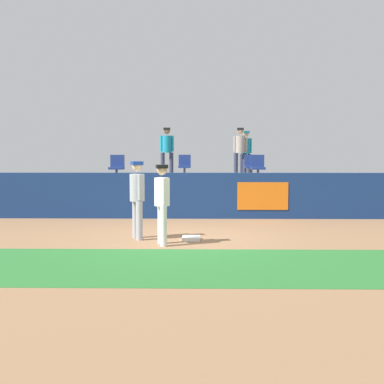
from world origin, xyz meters
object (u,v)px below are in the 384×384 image
Objects in this scene: player_fielder_home at (162,199)px; spectator_capped at (246,150)px; spectator_hooded at (240,149)px; seat_back_right at (251,165)px; spectator_casual at (167,148)px; seat_back_center at (185,165)px; first_base at (191,238)px; player_runner_visitor at (137,194)px; seat_front_left at (117,166)px; seat_front_right at (258,166)px.

player_fielder_home is 9.05m from spectator_capped.
spectator_hooded is 0.65m from spectator_capped.
player_fielder_home is 8.41m from spectator_hooded.
seat_back_right is 3.33m from spectator_casual.
seat_back_center is (0.23, 7.44, 0.55)m from player_fielder_home.
player_fielder_home is 0.92× the size of spectator_hooded.
seat_back_right reaches higher than player_fielder_home.
spectator_capped is at bearing 76.23° from first_base.
seat_front_left is (-1.32, 4.95, 0.51)m from player_runner_visitor.
seat_back_right is at bearing 145.41° from player_fielder_home.
seat_front_right is at bearing -0.00° from seat_front_left.
seat_front_right is 2.48m from spectator_hooded.
player_runner_visitor is 2.09× the size of seat_front_right.
spectator_casual is at bearing 155.79° from player_runner_visitor.
seat_front_left reaches higher than player_runner_visitor.
spectator_casual reaches higher than player_fielder_home.
seat_back_center is at bearing 39.66° from seat_front_left.
spectator_hooded reaches higher than player_fielder_home.
seat_front_right is at bearing 104.11° from spectator_hooded.
spectator_casual is (0.14, 7.67, 1.12)m from player_runner_visitor.
seat_back_center reaches higher than first_base.
spectator_capped is (0.26, 0.60, -0.05)m from spectator_hooded.
player_fielder_home is 2.02× the size of seat_front_right.
spectator_capped is at bearing 33.37° from seat_front_left.
seat_front_left reaches higher than player_fielder_home.
spectator_hooded is 1.05× the size of spectator_capped.
first_base is 8.52m from spectator_capped.
spectator_capped is at bearing -108.14° from spectator_hooded.
seat_front_left is 3.15m from spectator_casual.
seat_back_center is (0.85, 6.75, 0.51)m from player_runner_visitor.
spectator_capped reaches higher than player_fielder_home.
seat_back_center is 2.24m from spectator_hooded.
spectator_hooded is at bearing 135.02° from player_runner_visitor.
first_base is 0.23× the size of player_runner_visitor.
player_runner_visitor reaches higher than player_fielder_home.
player_runner_visitor is 2.09× the size of seat_back_right.
seat_back_center is 2.82m from seat_front_left.
player_fielder_home is 2.02× the size of seat_front_left.
first_base is 0.22× the size of spectator_hooded.
seat_front_left is at bearing 34.35° from spectator_hooded.
seat_back_right is at bearing 130.88° from player_runner_visitor.
first_base is 1.26m from player_fielder_home.
spectator_capped is (1.97, 8.03, 2.03)m from first_base.
spectator_capped is (-0.11, 2.97, 0.55)m from seat_front_right.
player_runner_visitor is at bearing -97.17° from seat_back_center.
spectator_casual reaches higher than first_base.
spectator_capped reaches higher than player_runner_visitor.
player_runner_visitor is 7.96m from spectator_hooded.
seat_back_center and seat_front_left have the same top height.
player_fielder_home is 7.92m from seat_back_right.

